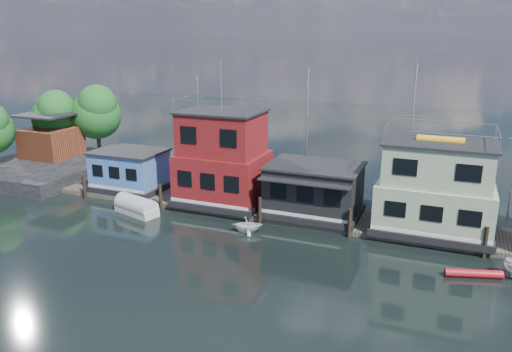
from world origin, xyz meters
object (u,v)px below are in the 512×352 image
at_px(houseboat_dark, 314,190).
at_px(tarp_runabout, 136,207).
at_px(houseboat_blue, 130,170).
at_px(houseboat_red, 223,160).
at_px(houseboat_green, 435,189).
at_px(dinghy_white, 247,224).
at_px(red_kayak, 474,273).

relative_size(houseboat_dark, tarp_runabout, 1.74).
bearing_deg(houseboat_blue, houseboat_red, 0.00).
bearing_deg(houseboat_green, dinghy_white, -159.97).
bearing_deg(tarp_runabout, red_kayak, 13.35).
distance_m(houseboat_dark, tarp_runabout, 14.58).
distance_m(tarp_runabout, dinghy_white, 10.00).
height_order(houseboat_blue, houseboat_green, houseboat_green).
distance_m(houseboat_blue, houseboat_dark, 17.50).
bearing_deg(houseboat_blue, houseboat_green, 0.00).
bearing_deg(red_kayak, houseboat_red, 146.72).
xyz_separation_m(houseboat_green, dinghy_white, (-12.76, -4.65, -2.94)).
height_order(houseboat_red, houseboat_green, houseboat_red).
bearing_deg(houseboat_blue, tarp_runabout, -50.18).
bearing_deg(houseboat_red, houseboat_blue, -180.00).
height_order(tarp_runabout, dinghy_white, tarp_runabout).
xyz_separation_m(tarp_runabout, red_kayak, (25.62, -1.54, -0.35)).
distance_m(houseboat_red, houseboat_green, 17.01).
xyz_separation_m(houseboat_red, tarp_runabout, (-5.77, -4.48, -3.50)).
bearing_deg(dinghy_white, houseboat_dark, -61.64).
xyz_separation_m(houseboat_dark, tarp_runabout, (-13.77, -4.46, -1.82)).
distance_m(houseboat_green, tarp_runabout, 23.39).
bearing_deg(houseboat_dark, houseboat_blue, 179.94).
relative_size(houseboat_red, tarp_runabout, 2.79).
xyz_separation_m(red_kayak, dinghy_white, (-15.61, 1.37, 0.36)).
relative_size(houseboat_red, dinghy_white, 5.11).
relative_size(houseboat_green, dinghy_white, 3.62).
height_order(houseboat_blue, dinghy_white, houseboat_blue).
xyz_separation_m(houseboat_dark, houseboat_green, (9.00, 0.02, 1.13)).
distance_m(red_kayak, dinghy_white, 15.68).
relative_size(houseboat_blue, red_kayak, 1.87).
bearing_deg(tarp_runabout, houseboat_dark, 34.73).
relative_size(houseboat_blue, houseboat_green, 0.76).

